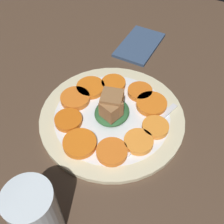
% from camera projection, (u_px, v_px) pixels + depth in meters
% --- Properties ---
extents(table_slab, '(1.20, 1.20, 0.02)m').
position_uv_depth(table_slab, '(112.00, 121.00, 0.60)').
color(table_slab, '#4C3828').
rests_on(table_slab, ground).
extents(plate, '(0.30, 0.30, 0.01)m').
position_uv_depth(plate, '(112.00, 117.00, 0.59)').
color(plate, beige).
rests_on(plate, table_slab).
extents(carrot_slice_0, '(0.05, 0.05, 0.01)m').
position_uv_depth(carrot_slice_0, '(155.00, 127.00, 0.56)').
color(carrot_slice_0, orange).
rests_on(carrot_slice_0, plate).
extents(carrot_slice_1, '(0.07, 0.07, 0.01)m').
position_uv_depth(carrot_slice_1, '(151.00, 104.00, 0.60)').
color(carrot_slice_1, orange).
rests_on(carrot_slice_1, plate).
extents(carrot_slice_2, '(0.05, 0.05, 0.01)m').
position_uv_depth(carrot_slice_2, '(140.00, 92.00, 0.62)').
color(carrot_slice_2, orange).
rests_on(carrot_slice_2, plate).
extents(carrot_slice_3, '(0.05, 0.05, 0.01)m').
position_uv_depth(carrot_slice_3, '(113.00, 84.00, 0.64)').
color(carrot_slice_3, orange).
rests_on(carrot_slice_3, plate).
extents(carrot_slice_4, '(0.06, 0.06, 0.01)m').
position_uv_depth(carrot_slice_4, '(91.00, 88.00, 0.63)').
color(carrot_slice_4, orange).
rests_on(carrot_slice_4, plate).
extents(carrot_slice_5, '(0.06, 0.06, 0.01)m').
position_uv_depth(carrot_slice_5, '(74.00, 99.00, 0.61)').
color(carrot_slice_5, orange).
rests_on(carrot_slice_5, plate).
extents(carrot_slice_6, '(0.06, 0.06, 0.01)m').
position_uv_depth(carrot_slice_6, '(68.00, 120.00, 0.57)').
color(carrot_slice_6, '#D66114').
rests_on(carrot_slice_6, plate).
extents(carrot_slice_7, '(0.06, 0.06, 0.01)m').
position_uv_depth(carrot_slice_7, '(80.00, 143.00, 0.53)').
color(carrot_slice_7, orange).
rests_on(carrot_slice_7, plate).
extents(carrot_slice_8, '(0.06, 0.06, 0.01)m').
position_uv_depth(carrot_slice_8, '(112.00, 152.00, 0.52)').
color(carrot_slice_8, orange).
rests_on(carrot_slice_8, plate).
extents(carrot_slice_9, '(0.06, 0.06, 0.01)m').
position_uv_depth(carrot_slice_9, '(139.00, 142.00, 0.53)').
color(carrot_slice_9, orange).
rests_on(carrot_slice_9, plate).
extents(center_pile, '(0.08, 0.07, 0.06)m').
position_uv_depth(center_pile, '(113.00, 107.00, 0.56)').
color(center_pile, '#2D6033').
rests_on(center_pile, plate).
extents(fork, '(0.19, 0.07, 0.00)m').
position_uv_depth(fork, '(145.00, 132.00, 0.55)').
color(fork, silver).
rests_on(fork, plate).
extents(water_glass, '(0.07, 0.07, 0.12)m').
position_uv_depth(water_glass, '(36.00, 215.00, 0.40)').
color(water_glass, silver).
rests_on(water_glass, table_slab).
extents(napkin, '(0.15, 0.09, 0.01)m').
position_uv_depth(napkin, '(139.00, 45.00, 0.75)').
color(napkin, '#334766').
rests_on(napkin, table_slab).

